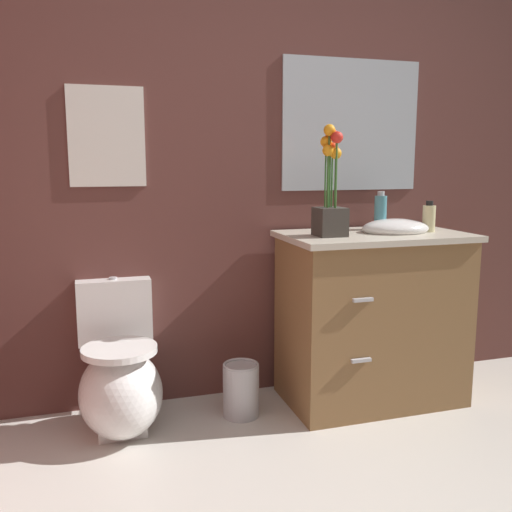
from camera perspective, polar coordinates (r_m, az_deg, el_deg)
The scene contains 9 objects.
wall_back at distance 3.08m, azimuth 4.09°, elevation 9.45°, with size 4.48×0.05×2.50m, color brown.
toilet at distance 2.76m, azimuth -13.66°, elevation -12.19°, with size 0.38×0.59×0.69m.
vanity_cabinet at distance 3.02m, azimuth 11.71°, elevation -5.92°, with size 0.94×0.56×1.07m.
flower_vase at distance 2.76m, azimuth 7.59°, elevation 6.24°, with size 0.14×0.14×0.54m.
soap_bottle at distance 3.06m, azimuth 17.15°, elevation 3.73°, with size 0.07×0.07×0.16m.
lotion_bottle at distance 3.09m, azimuth 12.51°, elevation 4.38°, with size 0.07×0.07×0.21m.
trash_bin at distance 2.87m, azimuth -1.53°, elevation -13.38°, with size 0.18×0.18×0.27m.
wall_poster at distance 2.84m, azimuth -14.92°, elevation 11.63°, with size 0.36×0.01×0.48m, color silver.
wall_mirror at distance 3.18m, azimuth 9.67°, elevation 12.95°, with size 0.80×0.01×0.70m, color #B2BCC6.
Camera 1 is at (-0.91, -1.04, 1.25)m, focal length 39.39 mm.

